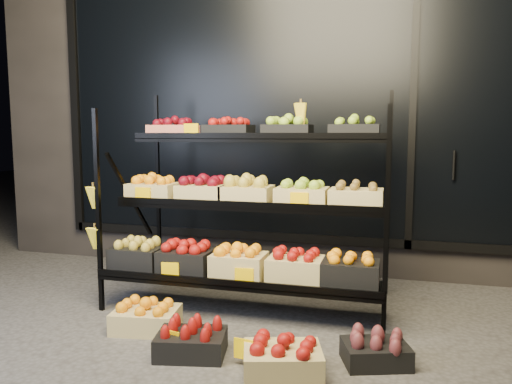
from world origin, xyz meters
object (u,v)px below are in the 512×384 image
(floor_crate_midleft, at_px, (191,340))
(display_rack, at_px, (246,204))
(floor_crate_left, at_px, (146,316))
(floor_crate_midright, at_px, (283,357))

(floor_crate_midleft, bearing_deg, display_rack, 74.85)
(floor_crate_left, distance_m, floor_crate_midleft, 0.52)
(floor_crate_midright, bearing_deg, floor_crate_midleft, 155.69)
(floor_crate_midright, bearing_deg, display_rack, 100.38)
(display_rack, distance_m, floor_crate_left, 1.09)
(floor_crate_midleft, bearing_deg, floor_crate_left, 136.70)
(display_rack, distance_m, floor_crate_midleft, 1.18)
(floor_crate_left, bearing_deg, floor_crate_midright, -27.62)
(floor_crate_left, bearing_deg, display_rack, 44.93)
(display_rack, bearing_deg, floor_crate_left, -126.87)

